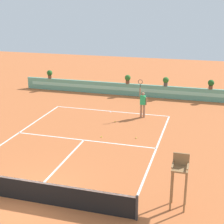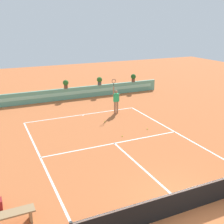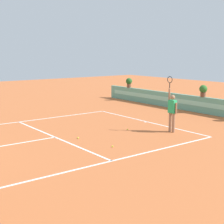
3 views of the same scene
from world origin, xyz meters
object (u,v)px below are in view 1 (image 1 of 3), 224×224
Objects in this scene: tennis_ball_near_baseline at (115,121)px; potted_plant_centre at (128,79)px; tennis_ball_by_sideline at (101,137)px; umpire_chair at (180,175)px; potted_plant_far_left at (50,74)px; tennis_player at (143,102)px; potted_plant_right at (166,81)px; tennis_ball_mid_court at (136,138)px; potted_plant_far_right at (211,84)px.

tennis_ball_near_baseline is 6.78m from potted_plant_centre.
tennis_ball_near_baseline is at bearing 88.94° from tennis_ball_by_sideline.
umpire_chair is 19.70m from potted_plant_far_left.
umpire_chair is at bearing -71.37° from tennis_player.
umpire_chair is 0.83× the size of tennis_player.
umpire_chair is at bearing -49.74° from tennis_ball_by_sideline.
potted_plant_far_left is (-7.75, 6.59, 1.38)m from tennis_ball_near_baseline.
potted_plant_far_left is at bearing 150.80° from tennis_player.
umpire_chair is 10.50m from tennis_player.
umpire_chair reaches higher than potted_plant_right.
tennis_ball_by_sideline is at bearing -169.10° from tennis_ball_mid_court.
tennis_ball_near_baseline is at bearing -40.36° from potted_plant_far_left.
tennis_ball_near_baseline is 8.88m from potted_plant_far_right.
tennis_ball_by_sideline is 9.45m from potted_plant_centre.
tennis_ball_mid_court is 1.00× the size of tennis_ball_by_sideline.
potted_plant_far_left reaches higher than tennis_ball_by_sideline.
potted_plant_far_right is at bearing 57.92° from tennis_ball_by_sideline.
tennis_player reaches higher than tennis_ball_mid_court.
tennis_ball_mid_court is at bearing 10.90° from tennis_ball_by_sideline.
potted_plant_far_right is at bearing 0.00° from potted_plant_far_left.
tennis_ball_near_baseline is 0.09× the size of potted_plant_centre.
tennis_player is 3.57× the size of potted_plant_right.
potted_plant_right is 10.09m from potted_plant_far_left.
tennis_ball_by_sideline is 9.72m from potted_plant_right.
tennis_ball_mid_court is at bearing -84.12° from tennis_player.
potted_plant_far_right is at bearing 0.00° from potted_plant_centre.
potted_plant_far_right and potted_plant_far_left have the same top height.
potted_plant_right and potted_plant_far_left have the same top height.
tennis_player reaches higher than tennis_ball_by_sideline.
potted_plant_centre is at bearing 96.66° from tennis_ball_near_baseline.
tennis_ball_mid_court is (-2.96, 6.18, -1.31)m from umpire_chair.
potted_plant_far_right and potted_plant_right have the same top height.
tennis_ball_by_sideline is at bearing 130.26° from umpire_chair.
tennis_player reaches higher than potted_plant_far_left.
tennis_ball_by_sideline is 0.09× the size of potted_plant_centre.
potted_plant_right reaches higher than tennis_ball_near_baseline.
potted_plant_right is at bearing 70.47° from tennis_ball_near_baseline.
potted_plant_far_left is at bearing 139.64° from tennis_ball_near_baseline.
potted_plant_right is at bearing 99.50° from umpire_chair.
tennis_ball_by_sideline is (-1.56, -4.14, -1.02)m from tennis_player.
tennis_ball_mid_court is 0.09× the size of potted_plant_far_left.
tennis_player is 38.01× the size of tennis_ball_mid_court.
tennis_player reaches higher than potted_plant_centre.
potted_plant_far_right is 1.00× the size of potted_plant_centre.
potted_plant_far_right is 3.45m from potted_plant_right.
potted_plant_right and potted_plant_centre have the same top height.
potted_plant_right is at bearing 0.00° from potted_plant_far_left.
potted_plant_centre reaches higher than tennis_ball_by_sideline.
tennis_player is at bearing 95.88° from tennis_ball_mid_court.
umpire_chair is 31.47× the size of tennis_ball_mid_court.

